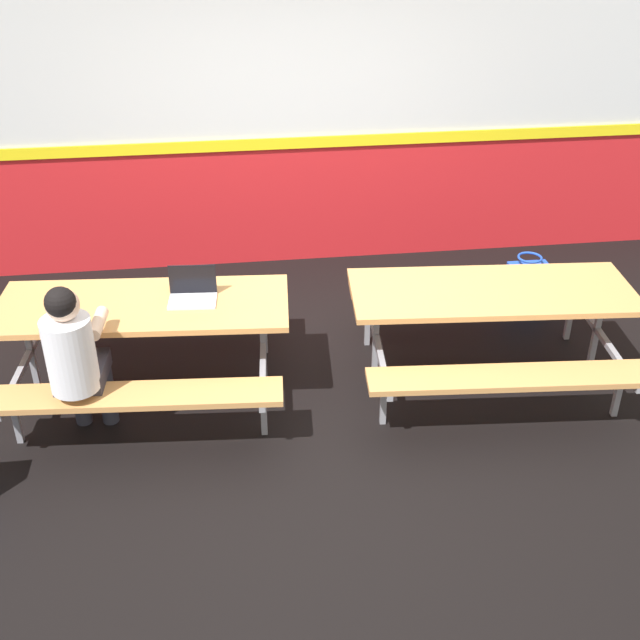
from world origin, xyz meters
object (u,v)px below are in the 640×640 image
Objects in this scene: picnic_table_right at (490,310)px; laptop_silver at (193,293)px; tote_bag_bright at (526,282)px; picnic_table_left at (145,324)px; student_nearer at (74,353)px.

picnic_table_right is 6.01× the size of laptop_silver.
laptop_silver reaches higher than picnic_table_right.
picnic_table_right is at bearing -123.54° from tote_bag_bright.
laptop_silver is (-2.07, 0.12, 0.21)m from picnic_table_right.
picnic_table_left is at bearing 177.38° from picnic_table_right.
student_nearer is at bearing -125.55° from picnic_table_left.
student_nearer is 2.81× the size of tote_bag_bright.
laptop_silver is at bearing -160.94° from tote_bag_bright.
student_nearer is (-0.38, -0.53, 0.13)m from picnic_table_left.
tote_bag_bright is at bearing 23.21° from student_nearer.
picnic_table_right is 1.67× the size of student_nearer.
picnic_table_right is at bearing -2.62° from picnic_table_left.
picnic_table_left is 3.30m from tote_bag_bright.
laptop_silver reaches higher than tote_bag_bright.
picnic_table_right reaches higher than tote_bag_bright.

